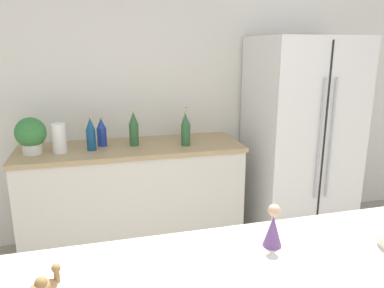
% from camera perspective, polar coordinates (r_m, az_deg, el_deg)
% --- Properties ---
extents(wall_back, '(8.00, 0.06, 2.55)m').
position_cam_1_polar(wall_back, '(3.39, -4.80, 7.38)').
color(wall_back, silver).
rests_on(wall_back, ground_plane).
extents(back_counter, '(1.81, 0.63, 0.91)m').
position_cam_1_polar(back_counter, '(3.25, -8.94, -8.07)').
color(back_counter, silver).
rests_on(back_counter, ground_plane).
extents(refrigerator, '(0.85, 0.76, 1.79)m').
position_cam_1_polar(refrigerator, '(3.49, 16.04, 0.68)').
color(refrigerator, white).
rests_on(refrigerator, ground_plane).
extents(potted_plant, '(0.23, 0.23, 0.28)m').
position_cam_1_polar(potted_plant, '(3.05, -23.36, 1.35)').
color(potted_plant, silver).
rests_on(potted_plant, back_counter).
extents(paper_towel_roll, '(0.10, 0.10, 0.23)m').
position_cam_1_polar(paper_towel_roll, '(3.02, -19.59, 0.84)').
color(paper_towel_roll, white).
rests_on(paper_towel_roll, back_counter).
extents(back_bottle_0, '(0.08, 0.08, 0.29)m').
position_cam_1_polar(back_bottle_0, '(3.23, -0.88, 3.03)').
color(back_bottle_0, '#B2B7BC').
rests_on(back_bottle_0, back_counter).
extents(back_bottle_1, '(0.08, 0.08, 0.27)m').
position_cam_1_polar(back_bottle_1, '(3.05, -0.99, 2.21)').
color(back_bottle_1, '#2D6033').
rests_on(back_bottle_1, back_counter).
extents(back_bottle_2, '(0.08, 0.08, 0.29)m').
position_cam_1_polar(back_bottle_2, '(3.08, -8.87, 2.29)').
color(back_bottle_2, '#2D6033').
rests_on(back_bottle_2, back_counter).
extents(back_bottle_3, '(0.07, 0.07, 0.27)m').
position_cam_1_polar(back_bottle_3, '(3.01, -15.16, 1.43)').
color(back_bottle_3, navy).
rests_on(back_bottle_3, back_counter).
extents(back_bottle_4, '(0.08, 0.08, 0.24)m').
position_cam_1_polar(back_bottle_4, '(3.12, -13.61, 1.74)').
color(back_bottle_4, navy).
rests_on(back_bottle_4, back_counter).
extents(camel_figurine, '(0.11, 0.09, 0.14)m').
position_cam_1_polar(camel_figurine, '(1.23, -21.72, -19.65)').
color(camel_figurine, olive).
rests_on(camel_figurine, bar_counter).
extents(wise_man_figurine_blue, '(0.07, 0.07, 0.17)m').
position_cam_1_polar(wise_man_figurine_blue, '(1.50, 12.24, -12.43)').
color(wise_man_figurine_blue, '#6B4784').
rests_on(wise_man_figurine_blue, bar_counter).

